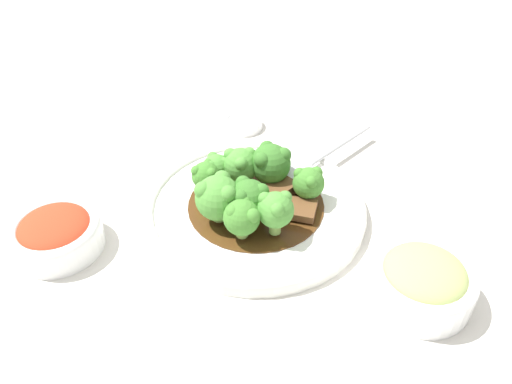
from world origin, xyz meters
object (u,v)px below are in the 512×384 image
object	(u,v)px
beef_strip_1	(278,191)
broccoli_floret_6	(206,175)
beef_strip_0	(224,197)
main_plate	(256,207)
broccoli_floret_0	(245,217)
broccoli_floret_7	(249,198)
broccoli_floret_3	(218,197)
side_bowl_kimchi	(56,233)
sauce_dish	(243,123)
serving_spoon	(300,169)
broccoli_floret_4	(216,167)
beef_strip_3	(291,208)
beef_strip_2	(264,203)
broccoli_floret_2	(240,165)
broccoli_floret_8	(309,182)
side_bowl_appetizer	(423,281)
broccoli_floret_5	(276,209)
broccoli_floret_1	(271,163)

from	to	relation	value
beef_strip_1	broccoli_floret_6	xyz separation A→B (m)	(-0.01, 0.09, 0.02)
beef_strip_0	beef_strip_1	xyz separation A→B (m)	(0.03, -0.06, 0.00)
main_plate	broccoli_floret_0	bearing A→B (deg)	-176.52
broccoli_floret_0	broccoli_floret_7	bearing A→B (deg)	7.99
broccoli_floret_3	side_bowl_kimchi	world-z (taller)	broccoli_floret_3
beef_strip_0	sauce_dish	xyz separation A→B (m)	(0.20, 0.03, -0.02)
beef_strip_1	broccoli_floret_0	distance (m)	0.08
broccoli_floret_0	serving_spoon	xyz separation A→B (m)	(0.13, -0.04, -0.02)
main_plate	broccoli_floret_4	distance (m)	0.07
beef_strip_1	beef_strip_3	bearing A→B (deg)	-139.44
beef_strip_2	broccoli_floret_2	bearing A→B (deg)	46.37
broccoli_floret_0	side_bowl_kimchi	size ratio (longest dim) A/B	0.47
broccoli_floret_8	broccoli_floret_4	bearing A→B (deg)	89.33
main_plate	sauce_dish	bearing A→B (deg)	20.56
beef_strip_3	broccoli_floret_0	distance (m)	0.07
beef_strip_3	serving_spoon	world-z (taller)	serving_spoon
broccoli_floret_8	sauce_dish	world-z (taller)	broccoli_floret_8
beef_strip_3	side_bowl_appetizer	size ratio (longest dim) A/B	0.57
beef_strip_2	broccoli_floret_5	world-z (taller)	broccoli_floret_5
beef_strip_2	broccoli_floret_2	size ratio (longest dim) A/B	1.16
broccoli_floret_3	broccoli_floret_4	distance (m)	0.07
beef_strip_2	broccoli_floret_0	size ratio (longest dim) A/B	1.19
main_plate	broccoli_floret_6	size ratio (longest dim) A/B	6.62
beef_strip_1	broccoli_floret_0	size ratio (longest dim) A/B	1.16
broccoli_floret_0	sauce_dish	xyz separation A→B (m)	(0.25, 0.08, -0.04)
beef_strip_2	broccoli_floret_3	distance (m)	0.06
broccoli_floret_5	sauce_dish	world-z (taller)	broccoli_floret_5
main_plate	beef_strip_0	size ratio (longest dim) A/B	4.01
broccoli_floret_0	sauce_dish	world-z (taller)	broccoli_floret_0
broccoli_floret_2	broccoli_floret_3	world-z (taller)	broccoli_floret_3
main_plate	beef_strip_0	xyz separation A→B (m)	(-0.01, 0.04, 0.01)
side_bowl_appetizer	main_plate	bearing A→B (deg)	66.58
broccoli_floret_3	side_bowl_kimchi	distance (m)	0.19
broccoli_floret_2	side_bowl_kimchi	bearing A→B (deg)	129.99
broccoli_floret_8	side_bowl_appetizer	size ratio (longest dim) A/B	0.40
broccoli_floret_0	broccoli_floret_6	bearing A→B (deg)	45.87
broccoli_floret_4	main_plate	bearing A→B (deg)	-113.74
broccoli_floret_3	side_bowl_kimchi	size ratio (longest dim) A/B	0.56
broccoli_floret_6	sauce_dish	size ratio (longest dim) A/B	0.66
side_bowl_appetizer	sauce_dish	bearing A→B (deg)	44.06
broccoli_floret_1	broccoli_floret_8	xyz separation A→B (m)	(-0.02, -0.05, -0.01)
broccoli_floret_5	beef_strip_0	bearing A→B (deg)	61.98
serving_spoon	side_bowl_appetizer	xyz separation A→B (m)	(-0.15, -0.15, 0.00)
beef_strip_2	broccoli_floret_3	size ratio (longest dim) A/B	0.99
main_plate	broccoli_floret_7	distance (m)	0.05
broccoli_floret_2	sauce_dish	xyz separation A→B (m)	(0.16, 0.04, -0.04)
beef_strip_1	side_bowl_kimchi	size ratio (longest dim) A/B	0.55
beef_strip_0	serving_spoon	world-z (taller)	serving_spoon
beef_strip_3	broccoli_floret_6	bearing A→B (deg)	83.84
beef_strip_1	sauce_dish	size ratio (longest dim) A/B	0.90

